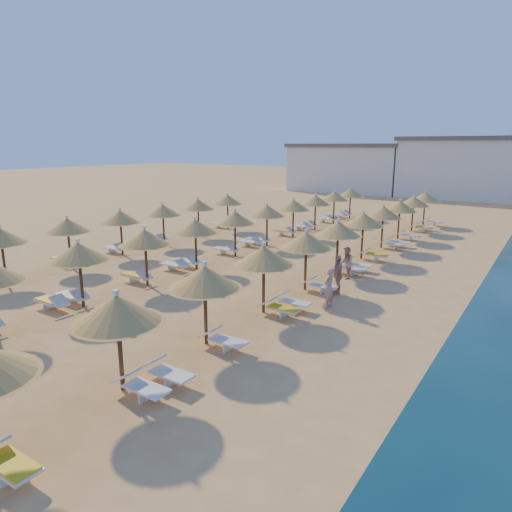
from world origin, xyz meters
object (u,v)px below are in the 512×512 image
Objects in this scene: beachgoer_c at (338,274)px; beachgoer_a at (329,288)px; parasol_row_east at (323,235)px; parasol_row_west at (216,223)px; beachgoer_b at (346,263)px.

beachgoer_a is at bearing -24.42° from beachgoer_c.
parasol_row_west is (-6.36, 0.00, 0.00)m from parasol_row_east.
beachgoer_c reaches higher than beachgoer_a.
parasol_row_east reaches higher than beachgoer_b.
beachgoer_c is (7.77, -1.43, -1.34)m from parasol_row_west.
parasol_row_east is 2.42m from beachgoer_c.
parasol_row_west is at bearing -138.02° from beachgoer_c.
parasol_row_west reaches higher than beachgoer_c.
parasol_row_west is 23.38× the size of beachgoer_c.
beachgoer_a reaches higher than beachgoer_b.
parasol_row_west is at bearing -106.83° from beachgoer_a.
beachgoer_b is 2.44m from beachgoer_c.
beachgoer_c is (0.58, -2.37, 0.09)m from beachgoer_b.
parasol_row_west is 26.05× the size of beachgoer_b.
parasol_row_east is 1.00× the size of parasol_row_west.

